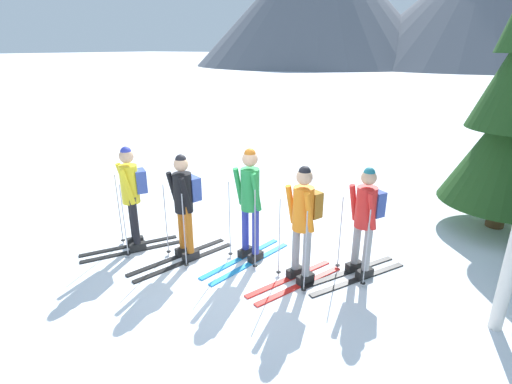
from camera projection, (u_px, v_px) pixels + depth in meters
name	position (u px, v px, depth m)	size (l,w,h in m)	color
ground_plane	(234.00, 262.00, 6.13)	(400.00, 400.00, 0.00)	white
skier_in_yellow	(131.00, 193.00, 6.22)	(1.13, 1.49, 1.73)	black
skier_in_black	(184.00, 202.00, 5.94)	(0.84, 1.75, 1.69)	black
skier_in_green	(250.00, 201.00, 5.87)	(0.67, 1.70, 1.79)	#1E84D1
skier_in_orange	(303.00, 219.00, 5.33)	(0.89, 1.55, 1.71)	red
skier_in_red	(365.00, 217.00, 5.49)	(1.14, 1.64, 1.65)	black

